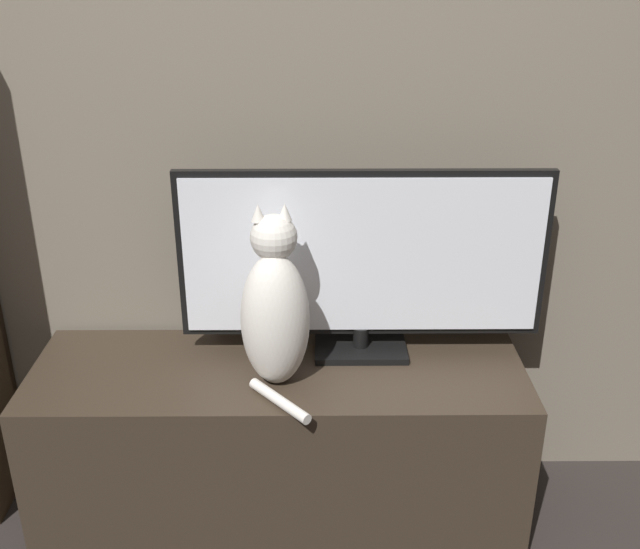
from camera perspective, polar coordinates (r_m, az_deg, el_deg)
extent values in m
cube|color=#756B5B|center=(2.11, -3.38, 15.33)|extent=(4.80, 0.05, 2.60)
cube|color=#33281E|center=(2.26, -3.06, -12.83)|extent=(1.39, 0.46, 0.52)
cube|color=black|center=(2.19, 3.10, -5.67)|extent=(0.27, 0.16, 0.02)
cylinder|color=black|center=(2.17, 3.13, -4.75)|extent=(0.04, 0.04, 0.06)
cube|color=black|center=(2.07, 3.27, 1.52)|extent=(1.02, 0.02, 0.48)
cube|color=white|center=(2.06, 3.29, 1.37)|extent=(0.99, 0.01, 0.45)
ellipsoid|color=silver|center=(1.97, -3.45, -3.49)|extent=(0.20, 0.18, 0.37)
ellipsoid|color=olive|center=(2.03, -3.53, -3.19)|extent=(0.11, 0.06, 0.21)
sphere|color=silver|center=(1.91, -3.67, 2.83)|extent=(0.13, 0.13, 0.12)
cone|color=silver|center=(1.88, -4.74, 4.72)|extent=(0.04, 0.04, 0.05)
cone|color=silver|center=(1.88, -2.70, 4.81)|extent=(0.04, 0.04, 0.05)
cylinder|color=silver|center=(1.95, -3.11, -9.57)|extent=(0.17, 0.19, 0.03)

